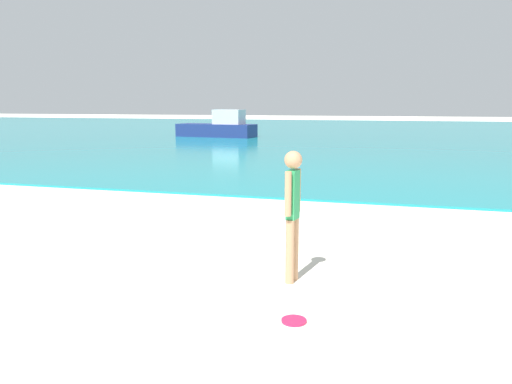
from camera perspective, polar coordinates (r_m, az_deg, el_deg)
water at (r=41.88m, az=12.13°, el=6.66°), size 160.00×60.00×0.06m
person_standing at (r=6.47m, az=4.20°, el=-1.90°), size 0.23×0.39×1.73m
frisbee at (r=5.58m, az=4.36°, el=-14.43°), size 0.27×0.27×0.03m
boat_far at (r=35.04m, az=-4.25°, el=7.36°), size 5.69×2.41×1.88m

